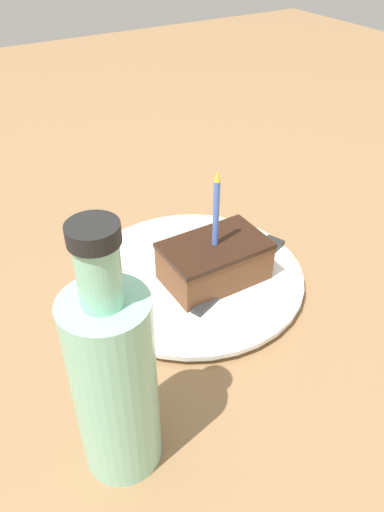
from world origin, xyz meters
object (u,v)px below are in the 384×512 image
Objects in this scene: cake_slice at (214,260)px; fork at (246,267)px; plate at (192,277)px; bottle at (114,379)px.

fork is at bearing 81.57° from cake_slice.
plate is at bearing -115.27° from fork.
plate is 0.04m from cake_slice.
plate is 1.56× the size of fork.
fork is 0.74× the size of bottle.
plate is 1.91× the size of cake_slice.
fork is at bearing 64.73° from plate.
bottle is at bearing -45.59° from plate.
bottle is at bearing -52.40° from cake_slice.
cake_slice is at bearing 38.31° from plate.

